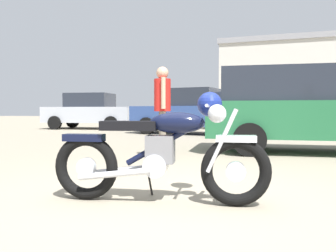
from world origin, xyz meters
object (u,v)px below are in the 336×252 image
at_px(vintage_motorcycle, 164,151).
at_px(bystander, 162,102).
at_px(blue_hatchback_right, 190,111).
at_px(white_estate_far, 319,107).
at_px(red_hatchback_near, 90,111).
at_px(silver_sedan_mid, 256,109).

relative_size(vintage_motorcycle, bystander, 1.25).
distance_m(bystander, blue_hatchback_right, 6.53).
height_order(bystander, white_estate_far, white_estate_far).
height_order(red_hatchback_near, blue_hatchback_right, same).
bearing_deg(red_hatchback_near, blue_hatchback_right, -26.23).
bearing_deg(silver_sedan_mid, white_estate_far, -82.60).
bearing_deg(blue_hatchback_right, bystander, -72.63).
bearing_deg(blue_hatchback_right, vintage_motorcycle, -69.74).
bearing_deg(blue_hatchback_right, white_estate_far, -42.35).
relative_size(bystander, blue_hatchback_right, 0.38).
bearing_deg(white_estate_far, vintage_motorcycle, -116.82).
bearing_deg(silver_sedan_mid, vintage_motorcycle, -94.23).
xyz_separation_m(white_estate_far, silver_sedan_mid, (-1.81, 8.71, 0.00)).
relative_size(bystander, red_hatchback_near, 0.38).
relative_size(red_hatchback_near, blue_hatchback_right, 1.00).
xyz_separation_m(blue_hatchback_right, silver_sedan_mid, (2.13, 4.11, 0.10)).
relative_size(red_hatchback_near, white_estate_far, 0.90).
relative_size(vintage_motorcycle, blue_hatchback_right, 0.47).
relative_size(bystander, white_estate_far, 0.34).
bearing_deg(vintage_motorcycle, red_hatchback_near, 115.28).
height_order(red_hatchback_near, white_estate_far, white_estate_far).
height_order(white_estate_far, silver_sedan_mid, same).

